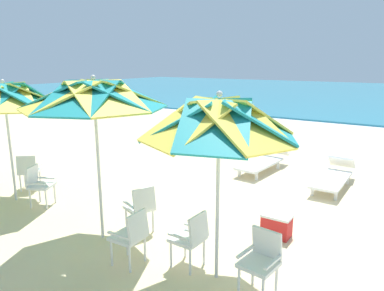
{
  "coord_description": "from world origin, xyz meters",
  "views": [
    {
      "loc": [
        2.32,
        -7.0,
        2.99
      ],
      "look_at": [
        -2.28,
        0.11,
        1.0
      ],
      "focal_mm": 33.63,
      "sensor_mm": 36.0,
      "label": 1
    }
  ],
  "objects_px": {
    "plastic_chair_5": "(38,183)",
    "sun_lounger_2": "(263,161)",
    "plastic_chair_0": "(261,258)",
    "plastic_chair_2": "(131,234)",
    "beach_umbrella_0": "(219,121)",
    "beach_umbrella_1": "(94,96)",
    "plastic_chair_1": "(191,236)",
    "plastic_chair_3": "(141,206)",
    "sun_lounger_1": "(333,176)",
    "cooler_box": "(277,225)",
    "beach_umbrella_2": "(4,97)",
    "plastic_chair_4": "(28,170)"
  },
  "relations": [
    {
      "from": "beach_umbrella_0",
      "to": "plastic_chair_2",
      "type": "xyz_separation_m",
      "value": [
        -1.22,
        -0.41,
        -1.74
      ]
    },
    {
      "from": "plastic_chair_0",
      "to": "beach_umbrella_1",
      "type": "distance_m",
      "value": 3.49
    },
    {
      "from": "beach_umbrella_2",
      "to": "plastic_chair_4",
      "type": "distance_m",
      "value": 1.88
    },
    {
      "from": "plastic_chair_3",
      "to": "beach_umbrella_2",
      "type": "height_order",
      "value": "beach_umbrella_2"
    },
    {
      "from": "plastic_chair_1",
      "to": "sun_lounger_1",
      "type": "bearing_deg",
      "value": 78.37
    },
    {
      "from": "beach_umbrella_2",
      "to": "sun_lounger_1",
      "type": "height_order",
      "value": "beach_umbrella_2"
    },
    {
      "from": "beach_umbrella_1",
      "to": "plastic_chair_3",
      "type": "bearing_deg",
      "value": 50.06
    },
    {
      "from": "plastic_chair_0",
      "to": "sun_lounger_2",
      "type": "distance_m",
      "value": 5.54
    },
    {
      "from": "plastic_chair_2",
      "to": "beach_umbrella_2",
      "type": "xyz_separation_m",
      "value": [
        -3.91,
        0.54,
        1.77
      ]
    },
    {
      "from": "beach_umbrella_1",
      "to": "cooler_box",
      "type": "distance_m",
      "value": 3.77
    },
    {
      "from": "beach_umbrella_1",
      "to": "plastic_chair_2",
      "type": "distance_m",
      "value": 2.23
    },
    {
      "from": "beach_umbrella_0",
      "to": "sun_lounger_2",
      "type": "height_order",
      "value": "beach_umbrella_0"
    },
    {
      "from": "plastic_chair_5",
      "to": "sun_lounger_1",
      "type": "xyz_separation_m",
      "value": [
        4.97,
        4.57,
        -0.22
      ]
    },
    {
      "from": "beach_umbrella_2",
      "to": "sun_lounger_2",
      "type": "distance_m",
      "value": 6.57
    },
    {
      "from": "plastic_chair_0",
      "to": "plastic_chair_5",
      "type": "bearing_deg",
      "value": 177.39
    },
    {
      "from": "beach_umbrella_2",
      "to": "plastic_chair_5",
      "type": "xyz_separation_m",
      "value": [
        0.71,
        0.11,
        -1.77
      ]
    },
    {
      "from": "beach_umbrella_1",
      "to": "plastic_chair_0",
      "type": "bearing_deg",
      "value": 1.1
    },
    {
      "from": "beach_umbrella_1",
      "to": "plastic_chair_4",
      "type": "height_order",
      "value": "beach_umbrella_1"
    },
    {
      "from": "plastic_chair_2",
      "to": "beach_umbrella_0",
      "type": "bearing_deg",
      "value": 18.41
    },
    {
      "from": "beach_umbrella_1",
      "to": "beach_umbrella_2",
      "type": "height_order",
      "value": "beach_umbrella_1"
    },
    {
      "from": "plastic_chair_3",
      "to": "beach_umbrella_0",
      "type": "bearing_deg",
      "value": -15.01
    },
    {
      "from": "plastic_chair_0",
      "to": "plastic_chair_3",
      "type": "height_order",
      "value": "same"
    },
    {
      "from": "plastic_chair_5",
      "to": "sun_lounger_2",
      "type": "bearing_deg",
      "value": 58.41
    },
    {
      "from": "beach_umbrella_0",
      "to": "plastic_chair_3",
      "type": "distance_m",
      "value": 2.55
    },
    {
      "from": "beach_umbrella_0",
      "to": "plastic_chair_0",
      "type": "height_order",
      "value": "beach_umbrella_0"
    },
    {
      "from": "beach_umbrella_0",
      "to": "plastic_chair_3",
      "type": "bearing_deg",
      "value": 164.99
    },
    {
      "from": "plastic_chair_1",
      "to": "sun_lounger_2",
      "type": "xyz_separation_m",
      "value": [
        -0.96,
        5.14,
        -0.22
      ]
    },
    {
      "from": "beach_umbrella_0",
      "to": "sun_lounger_2",
      "type": "relative_size",
      "value": 1.2
    },
    {
      "from": "sun_lounger_1",
      "to": "plastic_chair_0",
      "type": "bearing_deg",
      "value": -88.75
    },
    {
      "from": "plastic_chair_1",
      "to": "plastic_chair_0",
      "type": "bearing_deg",
      "value": -0.25
    },
    {
      "from": "beach_umbrella_0",
      "to": "beach_umbrella_2",
      "type": "xyz_separation_m",
      "value": [
        -5.13,
        0.14,
        0.02
      ]
    },
    {
      "from": "beach_umbrella_0",
      "to": "plastic_chair_0",
      "type": "relative_size",
      "value": 3.04
    },
    {
      "from": "beach_umbrella_2",
      "to": "plastic_chair_5",
      "type": "bearing_deg",
      "value": 8.82
    },
    {
      "from": "beach_umbrella_0",
      "to": "sun_lounger_1",
      "type": "xyz_separation_m",
      "value": [
        0.55,
        4.81,
        -1.96
      ]
    },
    {
      "from": "sun_lounger_1",
      "to": "cooler_box",
      "type": "distance_m",
      "value": 3.17
    },
    {
      "from": "beach_umbrella_0",
      "to": "plastic_chair_3",
      "type": "relative_size",
      "value": 3.04
    },
    {
      "from": "plastic_chair_2",
      "to": "plastic_chair_5",
      "type": "height_order",
      "value": "same"
    },
    {
      "from": "plastic_chair_4",
      "to": "plastic_chair_5",
      "type": "bearing_deg",
      "value": -23.41
    },
    {
      "from": "plastic_chair_3",
      "to": "sun_lounger_1",
      "type": "xyz_separation_m",
      "value": [
        2.35,
        4.33,
        -0.22
      ]
    },
    {
      "from": "plastic_chair_1",
      "to": "plastic_chair_4",
      "type": "relative_size",
      "value": 1.0
    },
    {
      "from": "beach_umbrella_1",
      "to": "sun_lounger_2",
      "type": "relative_size",
      "value": 1.27
    },
    {
      "from": "plastic_chair_2",
      "to": "plastic_chair_5",
      "type": "relative_size",
      "value": 1.0
    },
    {
      "from": "plastic_chair_1",
      "to": "plastic_chair_5",
      "type": "height_order",
      "value": "same"
    },
    {
      "from": "beach_umbrella_1",
      "to": "plastic_chair_5",
      "type": "height_order",
      "value": "beach_umbrella_1"
    },
    {
      "from": "beach_umbrella_0",
      "to": "plastic_chair_5",
      "type": "xyz_separation_m",
      "value": [
        -4.42,
        0.25,
        -1.74
      ]
    },
    {
      "from": "plastic_chair_1",
      "to": "sun_lounger_1",
      "type": "distance_m",
      "value": 4.9
    },
    {
      "from": "plastic_chair_5",
      "to": "plastic_chair_3",
      "type": "bearing_deg",
      "value": 5.13
    },
    {
      "from": "plastic_chair_3",
      "to": "plastic_chair_5",
      "type": "bearing_deg",
      "value": -174.87
    },
    {
      "from": "plastic_chair_4",
      "to": "cooler_box",
      "type": "xyz_separation_m",
      "value": [
        5.74,
        0.96,
        -0.3
      ]
    },
    {
      "from": "plastic_chair_4",
      "to": "sun_lounger_2",
      "type": "xyz_separation_m",
      "value": [
        4.07,
        4.46,
        -0.22
      ]
    }
  ]
}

